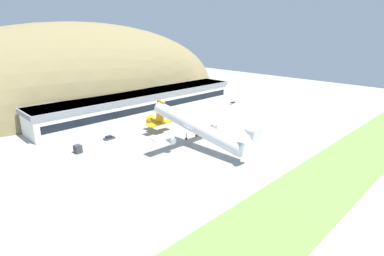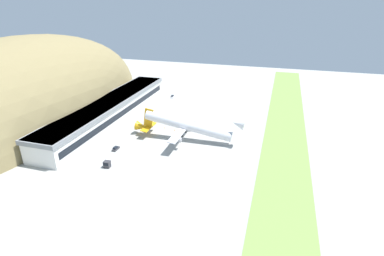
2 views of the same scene
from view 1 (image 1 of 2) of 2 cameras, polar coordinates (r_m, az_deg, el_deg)
The scene contains 10 objects.
ground_plane at distance 116.10m, azimuth 5.83°, elevation -2.28°, with size 331.15×331.15×0.00m, color #9E9E99.
grass_strip_foreground at distance 97.20m, azimuth 25.11°, elevation -8.21°, with size 298.04×20.08×0.08m, color #759947.
hill_backdrop at distance 185.86m, azimuth -20.05°, elevation 4.52°, with size 201.62×77.62×89.58m, color olive.
terminal_building at distance 152.26m, azimuth -9.16°, elevation 5.00°, with size 109.98×17.48×11.07m.
cargo_airplane at distance 108.33m, azimuth 0.27°, elevation 0.32°, with size 35.35×53.92×13.02m.
service_car_0 at distance 172.12m, azimuth 7.84°, elevation 4.65°, with size 4.34×1.81×1.54m.
service_car_1 at distance 120.30m, azimuth -15.51°, elevation -1.83°, with size 4.23×1.85×1.44m.
fuel_truck at distance 111.41m, azimuth -19.84°, elevation -3.44°, with size 7.14×2.86×2.82m.
traffic_cone_0 at distance 122.11m, azimuth 0.12°, elevation -1.00°, with size 0.52×0.52×0.58m.
traffic_cone_1 at distance 126.89m, azimuth -1.33°, elevation -0.26°, with size 0.52×0.52×0.58m.
Camera 1 is at (-83.99, -69.23, 40.42)m, focal length 28.00 mm.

